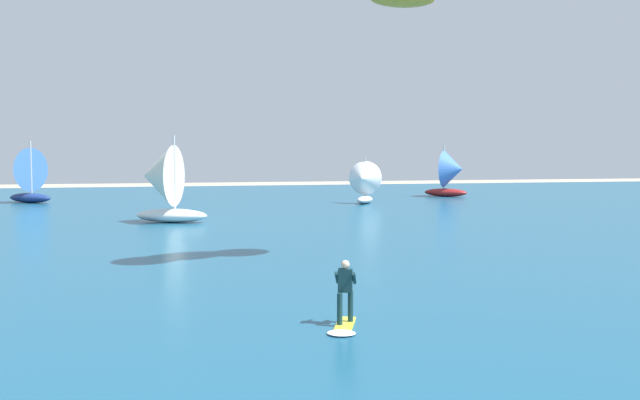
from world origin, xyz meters
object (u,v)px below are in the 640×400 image
object	(u,v)px
kitesurfer	(344,303)
sailboat_far_right	(24,174)
sailboat_heeled_over	(161,183)
sailboat_center_horizon	(364,182)
sailboat_near_shore	(452,173)

from	to	relation	value
kitesurfer	sailboat_far_right	bearing A→B (deg)	108.34
sailboat_heeled_over	sailboat_center_horizon	bearing A→B (deg)	35.81
sailboat_near_shore	sailboat_heeled_over	bearing A→B (deg)	-145.60
sailboat_far_right	kitesurfer	bearing A→B (deg)	-71.66
kitesurfer	sailboat_center_horizon	size ratio (longest dim) A/B	0.49
sailboat_far_right	sailboat_heeled_over	bearing A→B (deg)	-60.39
kitesurfer	sailboat_near_shore	bearing A→B (deg)	62.98
kitesurfer	sailboat_heeled_over	xyz separation A→B (m)	(-4.37, 28.04, 1.92)
sailboat_center_horizon	sailboat_heeled_over	bearing A→B (deg)	-144.19
sailboat_near_shore	sailboat_heeled_over	distance (m)	34.77
kitesurfer	sailboat_far_right	distance (m)	51.53
sailboat_near_shore	kitesurfer	bearing A→B (deg)	-117.02
kitesurfer	sailboat_center_horizon	world-z (taller)	sailboat_center_horizon
sailboat_center_horizon	sailboat_near_shore	distance (m)	13.58
kitesurfer	sailboat_far_right	world-z (taller)	sailboat_far_right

